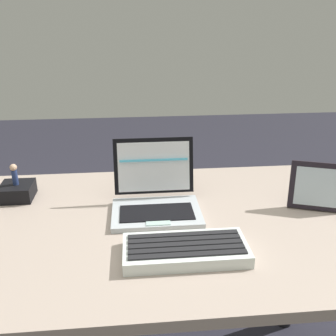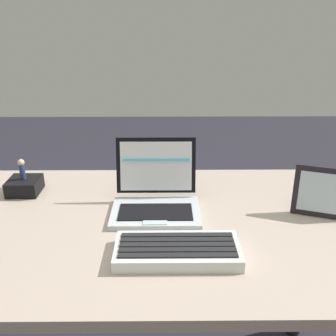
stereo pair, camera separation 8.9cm
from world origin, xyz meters
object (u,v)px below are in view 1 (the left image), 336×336
figurine_stand (17,191)px  figurine (14,173)px  laptop_front (156,198)px  external_keyboard (186,250)px  photo_frame (316,186)px

figurine_stand → figurine: figurine is taller
laptop_front → figurine: size_ratio=3.75×
external_keyboard → photo_frame: bearing=26.0°
laptop_front → figurine_stand: size_ratio=2.59×
laptop_front → external_keyboard: bearing=-76.5°
external_keyboard → figurine: size_ratio=4.40×
external_keyboard → photo_frame: size_ratio=1.92×
figurine_stand → figurine: size_ratio=1.45×
external_keyboard → photo_frame: 0.47m
external_keyboard → figurine: 0.62m
external_keyboard → figurine: bearing=143.8°
laptop_front → figurine_stand: bearing=164.3°
photo_frame → figurine: bearing=170.3°
photo_frame → figurine_stand: photo_frame is taller
laptop_front → external_keyboard: 0.25m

